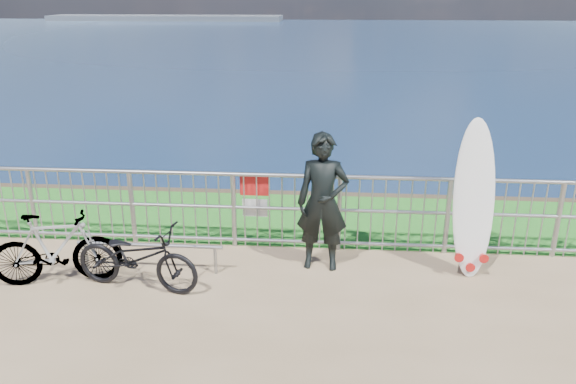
# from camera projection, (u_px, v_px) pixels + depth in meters

# --- Properties ---
(grass_strip) EXTENTS (120.00, 120.00, 0.00)m
(grass_strip) POSITION_uv_depth(u_px,v_px,m) (277.00, 217.00, 9.21)
(grass_strip) COLOR #207420
(grass_strip) RESTS_ON ground
(seascape) EXTENTS (260.00, 260.00, 5.00)m
(seascape) POSITION_uv_depth(u_px,v_px,m) (167.00, 21.00, 149.65)
(seascape) COLOR brown
(seascape) RESTS_ON ground
(railing) EXTENTS (10.06, 0.10, 1.13)m
(railing) POSITION_uv_depth(u_px,v_px,m) (270.00, 210.00, 7.98)
(railing) COLOR #94969C
(railing) RESTS_ON ground
(surfer) EXTENTS (0.69, 0.47, 1.85)m
(surfer) POSITION_uv_depth(u_px,v_px,m) (323.00, 203.00, 7.29)
(surfer) COLOR black
(surfer) RESTS_ON ground
(surfboard) EXTENTS (0.56, 0.50, 2.05)m
(surfboard) POSITION_uv_depth(u_px,v_px,m) (473.00, 205.00, 7.16)
(surfboard) COLOR white
(surfboard) RESTS_ON ground
(bicycle_near) EXTENTS (1.69, 0.84, 0.85)m
(bicycle_near) POSITION_uv_depth(u_px,v_px,m) (137.00, 257.00, 6.91)
(bicycle_near) COLOR black
(bicycle_near) RESTS_ON ground
(bicycle_far) EXTENTS (1.64, 0.81, 0.95)m
(bicycle_far) POSITION_uv_depth(u_px,v_px,m) (56.00, 249.00, 7.02)
(bicycle_far) COLOR black
(bicycle_far) RESTS_ON ground
(bike_rack) EXTENTS (1.94, 0.05, 0.40)m
(bike_rack) POSITION_uv_depth(u_px,v_px,m) (149.00, 248.00, 7.36)
(bike_rack) COLOR #94969C
(bike_rack) RESTS_ON ground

